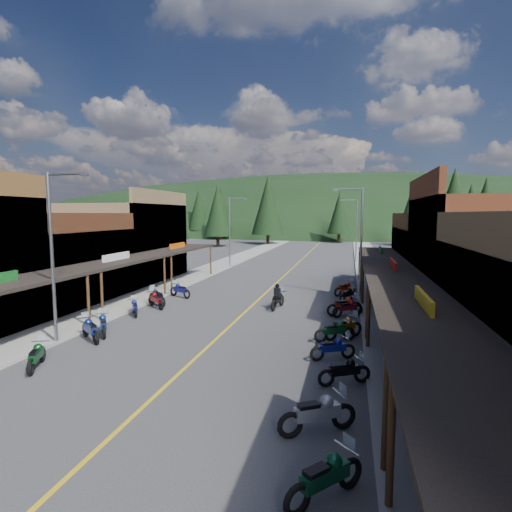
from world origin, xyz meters
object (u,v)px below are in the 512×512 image
Objects in this scene: bike_east_9 at (345,305)px; bike_east_6 at (335,330)px; rider_on_bike at (278,298)px; pedestrian_east_a at (403,334)px; pine_3 at (339,212)px; bike_west_5 at (90,328)px; pine_11 at (453,206)px; bike_east_10 at (348,294)px; pine_2 at (268,205)px; bike_east_11 at (345,288)px; pine_5 at (485,205)px; pine_8 at (175,215)px; streetlight_1 at (231,229)px; bike_east_7 at (344,326)px; streetlight_3 at (355,227)px; pedestrian_east_b at (374,272)px; pine_7 at (199,210)px; bike_west_6 at (103,323)px; streetlight_2 at (359,237)px; bike_west_10 at (180,289)px; pine_1 at (221,209)px; bike_east_4 at (344,370)px; pine_0 at (143,213)px; bike_east_8 at (348,307)px; shop_west_3 at (126,242)px; bike_west_8 at (156,299)px; bike_east_3 at (318,411)px; bike_west_4 at (36,355)px; pine_9 at (470,212)px; bike_west_7 at (135,307)px; bike_east_2 at (325,475)px; bike_east_5 at (333,347)px; shop_east_2 at (494,263)px; pine_10 at (218,211)px; pine_4 at (413,208)px; bike_west_9 at (157,296)px; shop_east_3 at (449,261)px.

bike_east_6 is at bearing -35.13° from bike_east_9.
rider_on_bike reaches higher than bike_east_6.
pine_3 is at bearing 162.26° from pedestrian_east_a.
bike_west_5 is at bearing -97.85° from pine_3.
pine_11 is 6.52× the size of bike_east_10.
pine_3 is at bearing 124.46° from bike_east_10.
bike_east_11 is (16.04, -49.31, -7.37)m from pine_2.
pine_5 reaches higher than pine_8.
pedestrian_east_a is (15.50, -26.38, -3.37)m from streetlight_1.
bike_east_7 is 0.97× the size of bike_east_9.
streetlight_3 reaches higher than pedestrian_east_b.
pine_7 is 84.63m from bike_west_6.
bike_east_10 is at bearing 45.78° from rider_on_bike.
bike_west_10 is at bearing -167.80° from streetlight_2.
bike_east_10 is (30.26, -63.28, -6.69)m from pine_1.
pine_0 is at bearing -174.80° from bike_east_4.
streetlight_2 reaches higher than bike_east_8.
bike_west_5 is at bearing -117.87° from bike_east_7.
pine_1 is 0.89× the size of pine_2.
bike_east_9 is (28.08, -37.34, -5.32)m from pine_8.
shop_west_3 reaches higher than bike_east_11.
bike_east_3 is at bearing -98.90° from bike_west_8.
pine_0 reaches higher than streetlight_2.
pine_11 is (30.00, -20.00, -0.80)m from pine_2.
bike_west_4 is (-12.66, -38.76, -3.89)m from streetlight_3.
pedestrian_east_b is (22.21, 3.22, -2.45)m from shop_west_3.
pine_9 reaches higher than bike_east_9.
bike_east_2 reaches higher than bike_west_7.
bike_east_11 is at bearing -92.45° from streetlight_3.
pine_7 is 6.39× the size of bike_east_5.
shop_east_2 is at bearing -51.16° from bike_west_8.
pine_7 reaches higher than bike_west_8.
pine_10 is 6.16× the size of pedestrian_east_a.
bike_east_8 is at bearing -101.50° from pine_4.
pine_8 is at bearing 61.77° from bike_west_8.
pine_2 is 47.73m from pedestrian_east_b.
pine_10 is 62.71m from bike_east_4.
pine_1 is 6.64× the size of pedestrian_east_a.
bike_west_8 reaches higher than bike_west_10.
bike_west_9 is 2.78m from bike_west_10.
bike_east_2 reaches higher than bike_east_10.
shop_east_3 is 52.68m from pine_2.
shop_west_3 is 1.36× the size of streetlight_2.
pine_7 is at bearing 130.26° from streetlight_3.
rider_on_bike is at bearing -130.90° from bike_east_9.
bike_east_3 is at bearing -77.43° from bike_west_7.
streetlight_2 is 3.83× the size of bike_west_10.
pine_10 is 65.63m from bike_east_3.
bike_west_5 is at bearing -108.10° from pedestrian_east_a.
pine_2 reaches higher than bike_east_7.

